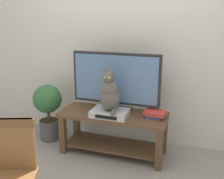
{
  "coord_description": "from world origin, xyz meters",
  "views": [
    {
      "loc": [
        0.87,
        -2.03,
        1.59
      ],
      "look_at": [
        0.0,
        0.55,
        0.79
      ],
      "focal_mm": 41.95,
      "sensor_mm": 36.0,
      "label": 1
    }
  ],
  "objects_px": {
    "cat": "(110,94)",
    "book_stack": "(155,114)",
    "wooden_chair": "(6,172)",
    "media_box": "(110,113)",
    "potted_plant": "(48,107)",
    "tv": "(116,80)",
    "tv_stand": "(113,126)"
  },
  "relations": [
    {
      "from": "tv_stand",
      "to": "tv",
      "type": "height_order",
      "value": "tv"
    },
    {
      "from": "book_stack",
      "to": "cat",
      "type": "bearing_deg",
      "value": -164.11
    },
    {
      "from": "cat",
      "to": "book_stack",
      "type": "relative_size",
      "value": 1.99
    },
    {
      "from": "tv_stand",
      "to": "cat",
      "type": "height_order",
      "value": "cat"
    },
    {
      "from": "media_box",
      "to": "potted_plant",
      "type": "bearing_deg",
      "value": 169.25
    },
    {
      "from": "tv_stand",
      "to": "media_box",
      "type": "relative_size",
      "value": 3.04
    },
    {
      "from": "cat",
      "to": "potted_plant",
      "type": "relative_size",
      "value": 0.67
    },
    {
      "from": "media_box",
      "to": "book_stack",
      "type": "bearing_deg",
      "value": 14.41
    },
    {
      "from": "tv_stand",
      "to": "tv",
      "type": "distance_m",
      "value": 0.53
    },
    {
      "from": "cat",
      "to": "wooden_chair",
      "type": "bearing_deg",
      "value": -105.91
    },
    {
      "from": "wooden_chair",
      "to": "media_box",
      "type": "bearing_deg",
      "value": 74.29
    },
    {
      "from": "tv_stand",
      "to": "book_stack",
      "type": "height_order",
      "value": "book_stack"
    },
    {
      "from": "tv_stand",
      "to": "potted_plant",
      "type": "bearing_deg",
      "value": 174.94
    },
    {
      "from": "wooden_chair",
      "to": "book_stack",
      "type": "height_order",
      "value": "wooden_chair"
    },
    {
      "from": "cat",
      "to": "book_stack",
      "type": "distance_m",
      "value": 0.54
    },
    {
      "from": "tv",
      "to": "wooden_chair",
      "type": "xyz_separation_m",
      "value": [
        -0.36,
        -1.44,
        -0.35
      ]
    },
    {
      "from": "wooden_chair",
      "to": "book_stack",
      "type": "distance_m",
      "value": 1.6
    },
    {
      "from": "book_stack",
      "to": "tv",
      "type": "bearing_deg",
      "value": 172.09
    },
    {
      "from": "book_stack",
      "to": "media_box",
      "type": "bearing_deg",
      "value": -165.59
    },
    {
      "from": "potted_plant",
      "to": "cat",
      "type": "bearing_deg",
      "value": -11.52
    },
    {
      "from": "wooden_chair",
      "to": "cat",
      "type": "bearing_deg",
      "value": 74.09
    },
    {
      "from": "media_box",
      "to": "cat",
      "type": "relative_size",
      "value": 0.82
    },
    {
      "from": "tv",
      "to": "book_stack",
      "type": "distance_m",
      "value": 0.57
    },
    {
      "from": "cat",
      "to": "potted_plant",
      "type": "xyz_separation_m",
      "value": [
        -0.9,
        0.18,
        -0.32
      ]
    },
    {
      "from": "media_box",
      "to": "book_stack",
      "type": "height_order",
      "value": "media_box"
    },
    {
      "from": "tv",
      "to": "media_box",
      "type": "relative_size",
      "value": 2.53
    },
    {
      "from": "book_stack",
      "to": "potted_plant",
      "type": "distance_m",
      "value": 1.37
    },
    {
      "from": "book_stack",
      "to": "tv_stand",
      "type": "bearing_deg",
      "value": -176.1
    },
    {
      "from": "tv_stand",
      "to": "tv",
      "type": "bearing_deg",
      "value": 89.99
    },
    {
      "from": "potted_plant",
      "to": "tv_stand",
      "type": "bearing_deg",
      "value": -5.06
    },
    {
      "from": "tv",
      "to": "potted_plant",
      "type": "height_order",
      "value": "tv"
    },
    {
      "from": "wooden_chair",
      "to": "book_stack",
      "type": "relative_size",
      "value": 3.55
    }
  ]
}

